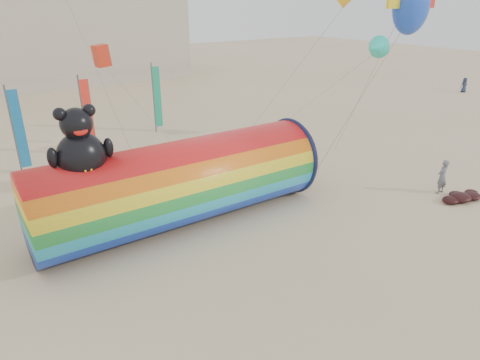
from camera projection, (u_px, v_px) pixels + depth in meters
ground at (251, 248)px, 17.51m from camera, size 160.00×160.00×0.00m
windsock_assembly at (181, 181)px, 18.96m from camera, size 12.98×3.95×5.98m
kite_handler at (442, 177)px, 22.20m from camera, size 0.68×0.46×1.84m
fabric_bundle at (462, 197)px, 21.69m from camera, size 2.62×1.35×0.41m
festival_banners at (94, 113)px, 27.71m from camera, size 10.70×3.74×5.20m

